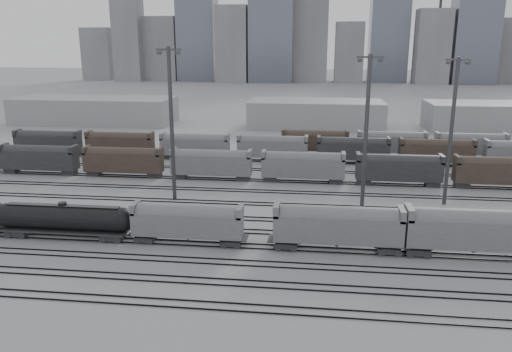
# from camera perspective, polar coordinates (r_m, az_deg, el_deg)

# --- Properties ---
(ground) EXTENTS (900.00, 900.00, 0.00)m
(ground) POSITION_cam_1_polar(r_m,az_deg,el_deg) (62.42, -2.99, -8.31)
(ground) COLOR #A1A1A6
(ground) RESTS_ON ground
(tracks) EXTENTS (220.00, 71.50, 0.16)m
(tracks) POSITION_cam_1_polar(r_m,az_deg,el_deg) (78.58, -0.82, -3.26)
(tracks) COLOR black
(tracks) RESTS_ON ground
(tank_car_b) EXTENTS (18.75, 3.13, 4.63)m
(tank_car_b) POSITION_cam_1_polar(r_m,az_deg,el_deg) (69.35, -21.10, -4.54)
(tank_car_b) COLOR #242326
(tank_car_b) RESTS_ON ground
(hopper_car_a) EXTENTS (14.04, 2.79, 5.02)m
(hopper_car_a) POSITION_cam_1_polar(r_m,az_deg,el_deg) (63.32, -7.85, -5.07)
(hopper_car_a) COLOR #242326
(hopper_car_a) RESTS_ON ground
(hopper_car_b) EXTENTS (15.56, 3.09, 5.56)m
(hopper_car_b) POSITION_cam_1_polar(r_m,az_deg,el_deg) (61.32, 9.32, -5.47)
(hopper_car_b) COLOR #242326
(hopper_car_b) RESTS_ON ground
(hopper_car_c) EXTENTS (16.21, 3.22, 5.80)m
(hopper_car_c) POSITION_cam_1_polar(r_m,az_deg,el_deg) (64.09, 23.85, -5.55)
(hopper_car_c) COLOR #242326
(hopper_car_c) RESTS_ON ground
(light_mast_b) EXTENTS (3.87, 0.62, 24.18)m
(light_mast_b) POSITION_cam_1_polar(r_m,az_deg,el_deg) (79.74, -9.65, 6.22)
(light_mast_b) COLOR #3B3B3E
(light_mast_b) RESTS_ON ground
(light_mast_c) EXTENTS (3.72, 0.60, 23.24)m
(light_mast_c) POSITION_cam_1_polar(r_m,az_deg,el_deg) (73.40, 12.47, 4.95)
(light_mast_c) COLOR #3B3B3E
(light_mast_c) RESTS_ON ground
(light_mast_d) EXTENTS (3.64, 0.58, 22.74)m
(light_mast_d) POSITION_cam_1_polar(r_m,az_deg,el_deg) (81.78, 21.44, 5.07)
(light_mast_d) COLOR #3B3B3E
(light_mast_d) RESTS_ON ground
(bg_string_near) EXTENTS (151.00, 3.00, 5.60)m
(bg_string_near) POSITION_cam_1_polar(r_m,az_deg,el_deg) (91.15, 5.39, 1.01)
(bg_string_near) COLOR slate
(bg_string_near) RESTS_ON ground
(bg_string_mid) EXTENTS (151.00, 3.00, 5.60)m
(bg_string_mid) POSITION_cam_1_polar(r_m,az_deg,el_deg) (107.02, 11.01, 2.89)
(bg_string_mid) COLOR #242326
(bg_string_mid) RESTS_ON ground
(bg_string_far) EXTENTS (66.00, 3.00, 5.60)m
(bg_string_far) POSITION_cam_1_polar(r_m,az_deg,el_deg) (117.36, 19.31, 3.37)
(bg_string_far) COLOR #44352B
(bg_string_far) RESTS_ON ground
(warehouse_left) EXTENTS (50.00, 18.00, 8.00)m
(warehouse_left) POSITION_cam_1_polar(r_m,az_deg,el_deg) (168.17, -17.94, 7.16)
(warehouse_left) COLOR #99999B
(warehouse_left) RESTS_ON ground
(warehouse_mid) EXTENTS (40.00, 18.00, 8.00)m
(warehouse_mid) POSITION_cam_1_polar(r_m,az_deg,el_deg) (152.87, 6.86, 7.06)
(warehouse_mid) COLOR #99999B
(warehouse_mid) RESTS_ON ground
(warehouse_right) EXTENTS (35.00, 18.00, 8.00)m
(warehouse_right) POSITION_cam_1_polar(r_m,az_deg,el_deg) (160.82, 25.07, 6.16)
(warehouse_right) COLOR #99999B
(warehouse_right) RESTS_ON ground
(skyline) EXTENTS (316.00, 22.40, 95.00)m
(skyline) POSITION_cam_1_polar(r_m,az_deg,el_deg) (336.63, 7.33, 16.52)
(skyline) COLOR gray
(skyline) RESTS_ON ground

